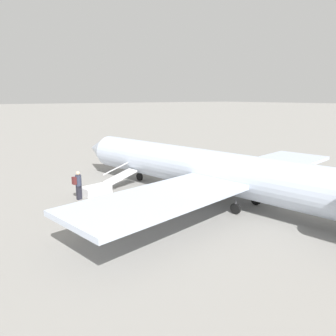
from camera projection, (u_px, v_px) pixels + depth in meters
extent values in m
plane|color=gray|center=(215.00, 201.00, 19.43)|extent=(600.00, 600.00, 0.00)
cylinder|color=silver|center=(216.00, 171.00, 19.04)|extent=(21.14, 5.97, 2.34)
cone|color=silver|center=(100.00, 149.00, 27.14)|extent=(2.94, 2.71, 2.30)
cube|color=silver|center=(159.00, 199.00, 14.46)|extent=(5.23, 9.36, 0.23)
cube|color=silver|center=(277.00, 163.00, 22.26)|extent=(5.23, 9.36, 0.23)
cylinder|color=black|center=(140.00, 177.00, 24.05)|extent=(0.60, 0.24, 0.58)
cylinder|color=#4C4C51|center=(139.00, 172.00, 23.97)|extent=(0.10, 0.10, 0.18)
cylinder|color=black|center=(235.00, 209.00, 17.19)|extent=(0.60, 0.24, 0.58)
cylinder|color=#4C4C51|center=(236.00, 202.00, 17.11)|extent=(0.10, 0.10, 0.18)
cylinder|color=black|center=(256.00, 200.00, 18.66)|extent=(0.60, 0.24, 0.58)
cylinder|color=#4C4C51|center=(256.00, 194.00, 18.58)|extent=(0.10, 0.10, 0.18)
cube|color=silver|center=(96.00, 190.00, 20.83)|extent=(1.40, 1.96, 0.50)
cube|color=silver|center=(121.00, 176.00, 22.11)|extent=(1.27, 2.35, 0.67)
cube|color=silver|center=(116.00, 168.00, 22.31)|extent=(0.44, 2.19, 0.61)
cube|color=#23232D|center=(79.00, 193.00, 19.63)|extent=(0.25, 0.31, 0.85)
cylinder|color=#33384C|center=(78.00, 180.00, 19.47)|extent=(0.36, 0.36, 0.65)
sphere|color=beige|center=(78.00, 173.00, 19.37)|extent=(0.24, 0.24, 0.24)
cube|color=#592323|center=(74.00, 181.00, 19.27)|extent=(0.31, 0.23, 0.44)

